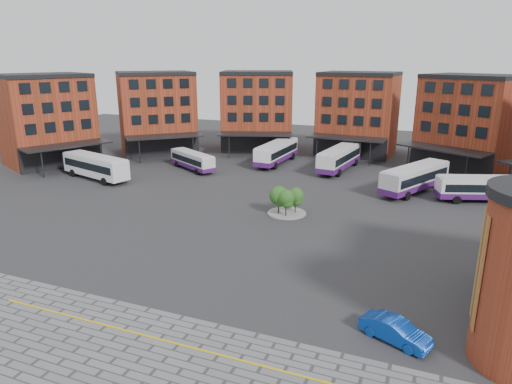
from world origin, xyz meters
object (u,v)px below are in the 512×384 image
at_px(bus_c, 277,152).
at_px(bus_f, 484,188).
at_px(blue_car, 395,330).
at_px(bus_e, 415,178).
at_px(bus_d, 339,158).
at_px(tree_island, 286,199).
at_px(bus_a, 95,165).
at_px(bus_b, 192,160).

relative_size(bus_c, bus_f, 1.11).
xyz_separation_m(bus_f, blue_car, (-7.17, -33.95, -0.96)).
distance_m(bus_e, bus_f, 8.20).
relative_size(bus_d, blue_car, 2.87).
xyz_separation_m(bus_c, bus_f, (30.53, -10.16, -0.21)).
bearing_deg(bus_f, tree_island, -76.30).
relative_size(bus_d, bus_f, 1.14).
relative_size(bus_c, bus_e, 1.01).
height_order(bus_a, blue_car, bus_a).
bearing_deg(blue_car, bus_e, 24.44).
relative_size(bus_e, blue_car, 2.78).
xyz_separation_m(bus_a, bus_e, (43.56, 10.31, -0.15)).
relative_size(bus_f, blue_car, 2.53).
bearing_deg(tree_island, blue_car, -55.60).
bearing_deg(tree_island, bus_b, 144.01).
bearing_deg(bus_e, blue_car, -61.66).
distance_m(bus_b, bus_e, 33.30).
height_order(bus_e, blue_car, bus_e).
distance_m(bus_c, bus_d, 10.69).
relative_size(bus_a, bus_d, 0.98).
height_order(bus_b, bus_c, bus_c).
xyz_separation_m(bus_a, bus_b, (10.26, 10.23, -0.55)).
bearing_deg(bus_d, tree_island, -85.12).
relative_size(bus_c, blue_car, 2.82).
bearing_deg(bus_a, bus_b, -29.17).
bearing_deg(bus_b, bus_d, -38.18).
height_order(tree_island, bus_f, tree_island).
distance_m(bus_a, bus_e, 44.77).
bearing_deg(bus_b, bus_f, -60.99).
xyz_separation_m(bus_a, blue_car, (44.51, -24.81, -1.32)).
relative_size(tree_island, bus_b, 0.45).
distance_m(bus_d, bus_e, 14.40).
height_order(bus_d, bus_f, bus_d).
bearing_deg(bus_f, bus_b, -110.97).
bearing_deg(bus_a, bus_e, -60.75).
distance_m(bus_c, bus_f, 32.18).
height_order(bus_d, bus_e, bus_d).
bearing_deg(bus_d, blue_car, -66.00).
xyz_separation_m(bus_c, bus_d, (10.67, -0.67, 0.02)).
distance_m(bus_e, blue_car, 35.15).
xyz_separation_m(bus_b, bus_f, (41.41, -1.08, 0.18)).
relative_size(tree_island, bus_c, 0.35).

